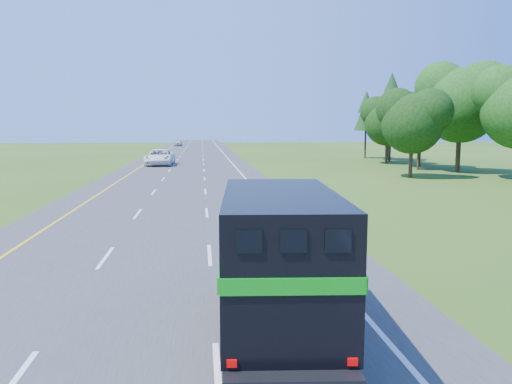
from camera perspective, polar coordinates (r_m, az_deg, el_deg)
road at (r=56.82m, az=-7.84°, el=2.69°), size 15.00×260.00×0.04m
lane_markings at (r=56.82m, az=-7.84°, el=2.72°), size 11.15×260.00×0.01m
horse_truck at (r=11.06m, az=2.51°, el=-7.40°), size 2.83×7.47×3.24m
white_suv at (r=61.96m, az=-10.94°, el=3.93°), size 3.44×7.09×1.95m
far_car at (r=126.26m, az=-8.88°, el=5.55°), size 2.01×4.36×1.45m
delineator at (r=29.83m, az=8.05°, el=-0.37°), size 0.09×0.05×1.14m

